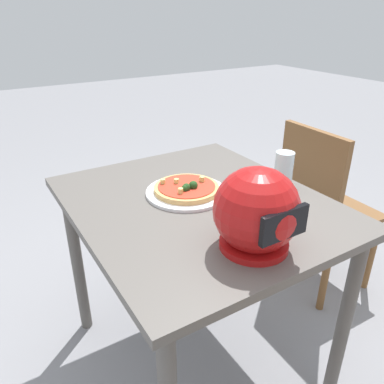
{
  "coord_description": "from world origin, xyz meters",
  "views": [
    {
      "loc": [
        0.65,
        1.01,
        1.39
      ],
      "look_at": [
        0.0,
        -0.03,
        0.79
      ],
      "focal_mm": 35.55,
      "sensor_mm": 36.0,
      "label": 1
    }
  ],
  "objects": [
    {
      "name": "motorcycle_helmet",
      "position": [
        0.02,
        0.33,
        0.88
      ],
      "size": [
        0.24,
        0.24,
        0.24
      ],
      "color": "#B21414",
      "rests_on": "dining_table"
    },
    {
      "name": "drinking_glass",
      "position": [
        -0.34,
        0.07,
        0.84
      ],
      "size": [
        0.07,
        0.07,
        0.14
      ],
      "primitive_type": "cylinder",
      "color": "silver",
      "rests_on": "dining_table"
    },
    {
      "name": "pizza_plate",
      "position": [
        0.01,
        -0.07,
        0.78
      ],
      "size": [
        0.3,
        0.3,
        0.01
      ],
      "primitive_type": "cylinder",
      "color": "white",
      "rests_on": "dining_table"
    },
    {
      "name": "dining_table",
      "position": [
        0.0,
        0.0,
        0.67
      ],
      "size": [
        0.84,
        0.97,
        0.77
      ],
      "color": "#5B5651",
      "rests_on": "ground"
    },
    {
      "name": "pizza",
      "position": [
        0.01,
        -0.07,
        0.79
      ],
      "size": [
        0.24,
        0.24,
        0.05
      ],
      "color": "tan",
      "rests_on": "pizza_plate"
    },
    {
      "name": "ground_plane",
      "position": [
        0.0,
        0.0,
        0.0
      ],
      "size": [
        14.0,
        14.0,
        0.0
      ],
      "primitive_type": "plane",
      "color": "gray"
    },
    {
      "name": "chair_side",
      "position": [
        -0.78,
        -0.08,
        0.51
      ],
      "size": [
        0.41,
        0.41,
        0.9
      ],
      "color": "brown",
      "rests_on": "ground"
    }
  ]
}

